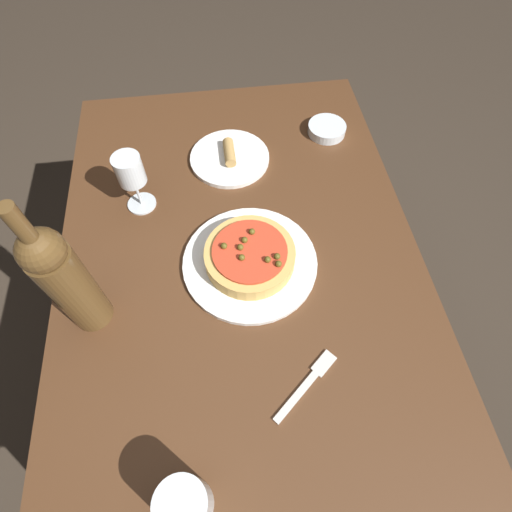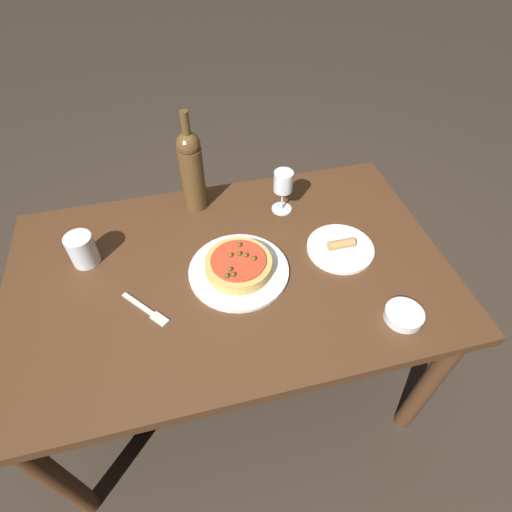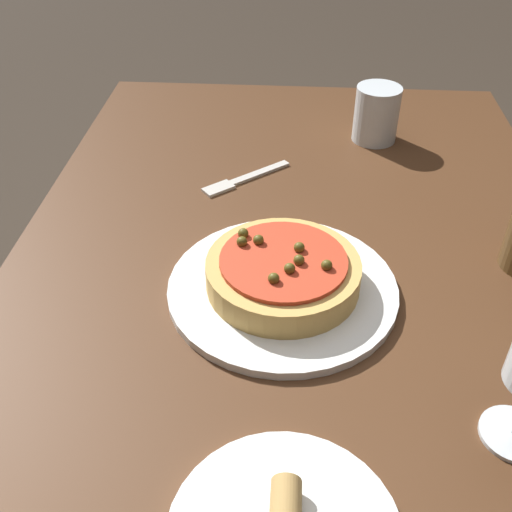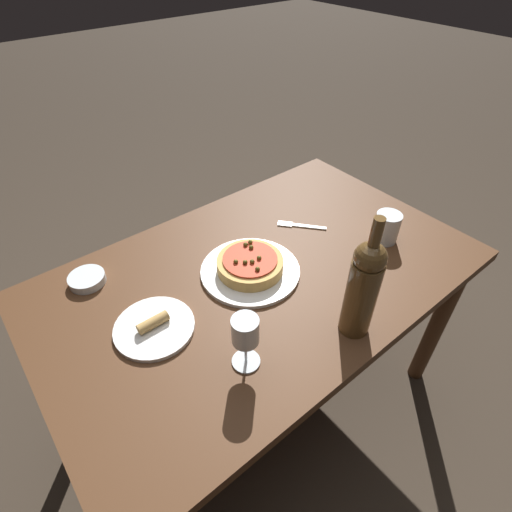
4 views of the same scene
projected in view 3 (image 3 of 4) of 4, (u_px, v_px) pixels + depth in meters
The scene contains 5 objects.
dining_table at pixel (295, 328), 0.85m from camera, with size 1.30×0.81×0.70m.
dinner_plate at pixel (282, 288), 0.77m from camera, with size 0.30×0.30×0.01m.
pizza at pixel (283, 272), 0.76m from camera, with size 0.20×0.20×0.05m.
water_cup at pixel (376, 114), 1.08m from camera, with size 0.08×0.08×0.10m.
fork at pixel (242, 180), 0.99m from camera, with size 0.12×0.14×0.00m.
Camera 3 is at (0.61, -0.01, 1.22)m, focal length 42.00 mm.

